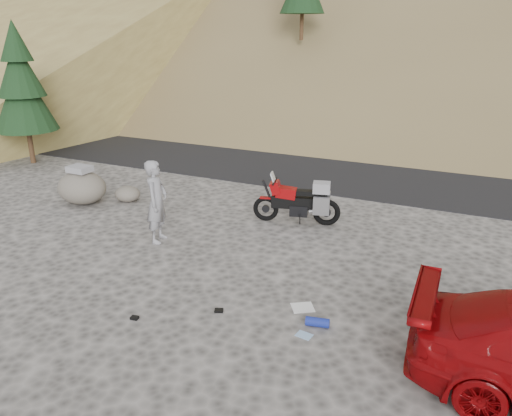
{
  "coord_description": "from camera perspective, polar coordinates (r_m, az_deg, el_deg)",
  "views": [
    {
      "loc": [
        4.2,
        -8.35,
        4.81
      ],
      "look_at": [
        -0.21,
        1.08,
        1.0
      ],
      "focal_mm": 35.0,
      "sensor_mm": 36.0,
      "label": 1
    }
  ],
  "objects": [
    {
      "name": "gear_glove_b",
      "position": [
        9.15,
        -13.71,
        -12.1
      ],
      "size": [
        0.15,
        0.12,
        0.04
      ],
      "primitive_type": "cube",
      "rotation": [
        0.0,
        0.0,
        0.15
      ],
      "color": "black",
      "rests_on": "ground"
    },
    {
      "name": "road",
      "position": [
        18.48,
        11.09,
        4.64
      ],
      "size": [
        120.0,
        7.0,
        0.05
      ],
      "primitive_type": "cube",
      "color": "black",
      "rests_on": "ground"
    },
    {
      "name": "conifer_verge",
      "position": [
        20.0,
        -25.27,
        12.75
      ],
      "size": [
        2.2,
        2.2,
        5.04
      ],
      "color": "#3A2415",
      "rests_on": "ground"
    },
    {
      "name": "gear_blue_mat",
      "position": [
        8.74,
        7.03,
        -12.82
      ],
      "size": [
        0.43,
        0.24,
        0.16
      ],
      "primitive_type": "cylinder",
      "rotation": [
        0.0,
        1.57,
        0.2
      ],
      "color": "navy",
      "rests_on": "ground"
    },
    {
      "name": "small_rock",
      "position": [
        14.94,
        -14.48,
        1.58
      ],
      "size": [
        0.84,
        0.78,
        0.45
      ],
      "rotation": [
        0.0,
        0.0,
        0.15
      ],
      "color": "#544F48",
      "rests_on": "ground"
    },
    {
      "name": "motorcycle",
      "position": [
        12.79,
        5.11,
        0.69
      ],
      "size": [
        2.22,
        0.99,
        1.34
      ],
      "rotation": [
        0.0,
        0.0,
        0.26
      ],
      "color": "black",
      "rests_on": "ground"
    },
    {
      "name": "gear_glove_a",
      "position": [
        9.12,
        -4.26,
        -11.6
      ],
      "size": [
        0.19,
        0.16,
        0.04
      ],
      "primitive_type": "cube",
      "rotation": [
        0.0,
        0.0,
        0.41
      ],
      "color": "black",
      "rests_on": "ground"
    },
    {
      "name": "man",
      "position": [
        12.12,
        -10.95,
        -3.65
      ],
      "size": [
        0.62,
        0.8,
        1.96
      ],
      "primitive_type": "imported",
      "rotation": [
        0.0,
        0.0,
        1.81
      ],
      "color": "gray",
      "rests_on": "ground"
    },
    {
      "name": "gear_funnel",
      "position": [
        8.62,
        19.25,
        -14.35
      ],
      "size": [
        0.16,
        0.16,
        0.19
      ],
      "primitive_type": "cone",
      "rotation": [
        0.0,
        0.0,
        -0.13
      ],
      "color": "red",
      "rests_on": "ground"
    },
    {
      "name": "ground",
      "position": [
        10.51,
        -1.48,
        -7.13
      ],
      "size": [
        140.0,
        140.0,
        0.0
      ],
      "primitive_type": "plane",
      "color": "#454240",
      "rests_on": "ground"
    },
    {
      "name": "gear_white_cloth",
      "position": [
        9.25,
        5.35,
        -11.25
      ],
      "size": [
        0.52,
        0.5,
        0.01
      ],
      "primitive_type": "cube",
      "rotation": [
        0.0,
        0.0,
        0.57
      ],
      "color": "white",
      "rests_on": "ground"
    },
    {
      "name": "gear_blue_cloth",
      "position": [
        8.53,
        5.52,
        -14.27
      ],
      "size": [
        0.29,
        0.23,
        0.01
      ],
      "primitive_type": "cube",
      "rotation": [
        0.0,
        0.0,
        -0.14
      ],
      "color": "#8DB1DA",
      "rests_on": "ground"
    },
    {
      "name": "boulder",
      "position": [
        15.07,
        -19.28,
        2.28
      ],
      "size": [
        1.68,
        1.52,
        1.11
      ],
      "rotation": [
        0.0,
        0.0,
        -0.24
      ],
      "color": "#544F48",
      "rests_on": "ground"
    }
  ]
}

